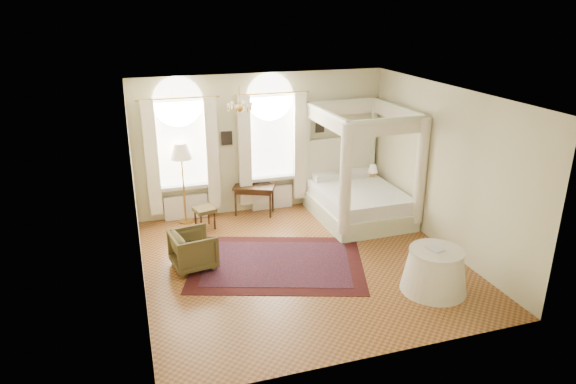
# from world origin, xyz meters

# --- Properties ---
(ground) EXTENTS (6.00, 6.00, 0.00)m
(ground) POSITION_xyz_m (0.00, 0.00, 0.00)
(ground) COLOR #9A582C
(ground) RESTS_ON ground
(room_walls) EXTENTS (6.00, 6.00, 6.00)m
(room_walls) POSITION_xyz_m (0.00, 0.00, 1.98)
(room_walls) COLOR beige
(room_walls) RESTS_ON ground
(window_left) EXTENTS (1.62, 0.27, 3.29)m
(window_left) POSITION_xyz_m (-1.90, 2.87, 1.49)
(window_left) COLOR white
(window_left) RESTS_ON room_walls
(window_right) EXTENTS (1.62, 0.27, 3.29)m
(window_right) POSITION_xyz_m (0.20, 2.87, 1.49)
(window_right) COLOR white
(window_right) RESTS_ON room_walls
(chandelier) EXTENTS (0.51, 0.45, 0.50)m
(chandelier) POSITION_xyz_m (-0.90, 1.20, 2.91)
(chandelier) COLOR #B88A3D
(chandelier) RESTS_ON room_walls
(wall_pictures) EXTENTS (2.54, 0.03, 0.39)m
(wall_pictures) POSITION_xyz_m (0.09, 2.97, 1.89)
(wall_pictures) COLOR black
(wall_pictures) RESTS_ON room_walls
(canopy_bed) EXTENTS (2.04, 2.48, 2.62)m
(canopy_bed) POSITION_xyz_m (1.97, 1.71, 0.59)
(canopy_bed) COLOR beige
(canopy_bed) RESTS_ON ground
(nightstand) EXTENTS (0.50, 0.46, 0.66)m
(nightstand) POSITION_xyz_m (2.70, 2.44, 0.33)
(nightstand) COLOR #331B0E
(nightstand) RESTS_ON ground
(nightstand_lamp) EXTENTS (0.25, 0.25, 0.37)m
(nightstand_lamp) POSITION_xyz_m (2.68, 2.47, 0.90)
(nightstand_lamp) COLOR #B88A3D
(nightstand_lamp) RESTS_ON nightstand
(writing_desk) EXTENTS (1.07, 0.85, 0.71)m
(writing_desk) POSITION_xyz_m (-0.30, 2.70, 0.61)
(writing_desk) COLOR #331B0E
(writing_desk) RESTS_ON ground
(laptop) EXTENTS (0.34, 0.23, 0.03)m
(laptop) POSITION_xyz_m (-0.05, 2.78, 0.72)
(laptop) COLOR black
(laptop) RESTS_ON writing_desk
(stool) EXTENTS (0.53, 0.53, 0.49)m
(stool) POSITION_xyz_m (-1.56, 2.21, 0.41)
(stool) COLOR #4A3E20
(stool) RESTS_ON ground
(armchair) EXTENTS (0.92, 0.90, 0.73)m
(armchair) POSITION_xyz_m (-2.05, 0.47, 0.37)
(armchair) COLOR #4A3F1F
(armchair) RESTS_ON ground
(coffee_table) EXTENTS (0.73, 0.64, 0.42)m
(coffee_table) POSITION_xyz_m (-2.04, 0.53, 0.38)
(coffee_table) COLOR silver
(coffee_table) RESTS_ON ground
(floor_lamp) EXTENTS (0.49, 0.49, 1.89)m
(floor_lamp) POSITION_xyz_m (-1.94, 2.70, 1.61)
(floor_lamp) COLOR #B88A3D
(floor_lamp) RESTS_ON ground
(oriental_rug) EXTENTS (3.89, 3.30, 0.01)m
(oriental_rug) POSITION_xyz_m (-0.49, 0.12, 0.01)
(oriental_rug) COLOR #421011
(oriental_rug) RESTS_ON ground
(side_table) EXTENTS (1.15, 1.15, 0.79)m
(side_table) POSITION_xyz_m (1.87, -1.65, 0.39)
(side_table) COLOR #EFE5CF
(side_table) RESTS_ON ground
(book) EXTENTS (0.27, 0.33, 0.03)m
(book) POSITION_xyz_m (1.74, -1.64, 0.80)
(book) COLOR black
(book) RESTS_ON side_table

